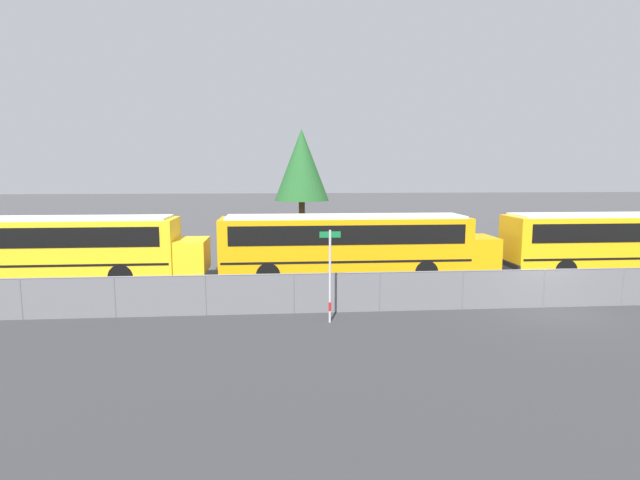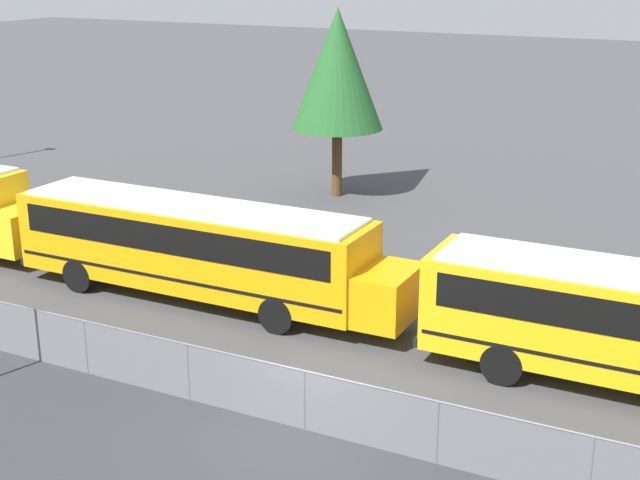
{
  "view_description": "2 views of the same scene",
  "coord_description": "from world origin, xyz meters",
  "views": [
    {
      "loc": [
        -9.8,
        -17.35,
        5.04
      ],
      "look_at": [
        -7.91,
        5.31,
        1.91
      ],
      "focal_mm": 28.0,
      "sensor_mm": 36.0,
      "label": 1
    },
    {
      "loc": [
        8.25,
        -15.6,
        10.15
      ],
      "look_at": [
        -2.92,
        6.57,
        2.14
      ],
      "focal_mm": 50.0,
      "sensor_mm": 36.0,
      "label": 2
    }
  ],
  "objects": [
    {
      "name": "ground_plane",
      "position": [
        0.0,
        0.0,
        0.0
      ],
      "size": [
        200.0,
        200.0,
        0.0
      ],
      "primitive_type": "plane",
      "color": "#424244"
    },
    {
      "name": "fence",
      "position": [
        0.0,
        -0.0,
        0.75
      ],
      "size": [
        93.0,
        0.07,
        1.47
      ],
      "color": "#9EA0A5",
      "rests_on": "ground_plane"
    },
    {
      "name": "school_bus_1",
      "position": [
        -19.92,
        5.61,
        1.83
      ],
      "size": [
        12.98,
        2.47,
        3.04
      ],
      "color": "yellow",
      "rests_on": "ground_plane"
    },
    {
      "name": "school_bus_2",
      "position": [
        -6.44,
        5.46,
        1.83
      ],
      "size": [
        12.98,
        2.47,
        3.04
      ],
      "color": "orange",
      "rests_on": "ground_plane"
    },
    {
      "name": "school_bus_3",
      "position": [
        7.15,
        5.24,
        1.83
      ],
      "size": [
        12.98,
        2.47,
        3.04
      ],
      "color": "yellow",
      "rests_on": "ground_plane"
    },
    {
      "name": "street_sign",
      "position": [
        -8.11,
        -1.17,
        1.66
      ],
      "size": [
        0.7,
        0.09,
        3.14
      ],
      "color": "#B7B7BC",
      "rests_on": "ground_plane"
    },
    {
      "name": "tree_0",
      "position": [
        -8.12,
        18.51,
        5.48
      ],
      "size": [
        3.9,
        3.9,
        8.04
      ],
      "color": "#51381E",
      "rests_on": "ground_plane"
    }
  ]
}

